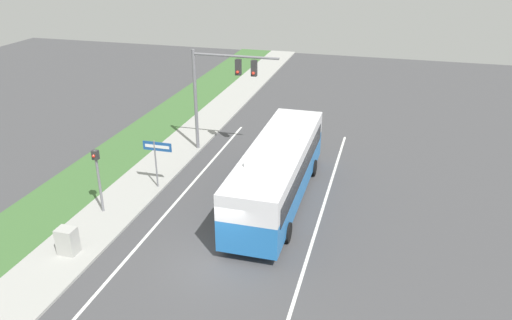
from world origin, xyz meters
TOP-DOWN VIEW (x-y plane):
  - ground_plane at (0.00, 0.00)m, footprint 80.00×80.00m
  - sidewalk at (-6.20, 0.00)m, footprint 2.80×80.00m
  - grass_verge at (-9.40, 0.00)m, footprint 3.60×80.00m
  - lane_divider_near at (-3.60, 0.00)m, footprint 0.14×30.00m
  - lane_divider_far at (3.60, 0.00)m, footprint 0.14×30.00m
  - bus at (1.27, 5.26)m, footprint 2.76×11.10m
  - signal_gantry at (-3.51, 10.44)m, footprint 5.20×0.41m
  - pedestrian_signal at (-6.53, 1.86)m, footprint 0.28×0.34m
  - street_sign at (-5.04, 4.92)m, footprint 1.57×0.08m
  - utility_cabinet at (-6.03, -1.61)m, footprint 0.78×0.60m

SIDE VIEW (x-z plane):
  - ground_plane at x=0.00m, z-range 0.00..0.00m
  - lane_divider_near at x=-3.60m, z-range 0.00..0.01m
  - lane_divider_far at x=3.60m, z-range 0.00..0.01m
  - grass_verge at x=-9.40m, z-range 0.00..0.10m
  - sidewalk at x=-6.20m, z-range 0.00..0.12m
  - utility_cabinet at x=-6.03m, z-range 0.12..1.28m
  - bus at x=1.27m, z-range 0.17..3.44m
  - street_sign at x=-5.04m, z-range 0.62..3.34m
  - pedestrian_signal at x=-6.53m, z-range 0.58..3.86m
  - signal_gantry at x=-3.51m, z-range 1.29..7.55m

